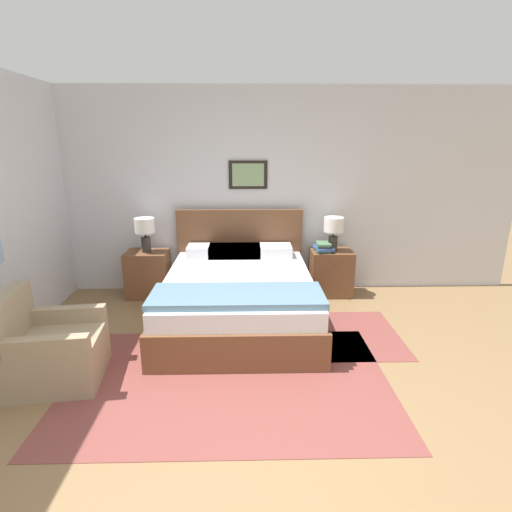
{
  "coord_description": "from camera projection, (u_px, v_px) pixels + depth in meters",
  "views": [
    {
      "loc": [
        -0.01,
        -1.99,
        1.94
      ],
      "look_at": [
        0.08,
        1.74,
        0.86
      ],
      "focal_mm": 28.0,
      "sensor_mm": 36.0,
      "label": 1
    }
  ],
  "objects": [
    {
      "name": "book_slim_near_top",
      "position": [
        324.0,
        244.0,
        5.03
      ],
      "size": [
        0.17,
        0.23,
        0.03
      ],
      "rotation": [
        0.0,
        0.0,
        -0.01
      ],
      "color": "#4C7551",
      "rests_on": "book_novel_upper"
    },
    {
      "name": "bed",
      "position": [
        239.0,
        295.0,
        4.39
      ],
      "size": [
        1.62,
        2.06,
        1.09
      ],
      "color": "brown",
      "rests_on": "ground_plane"
    },
    {
      "name": "wall_back",
      "position": [
        247.0,
        192.0,
        5.15
      ],
      "size": [
        7.04,
        0.09,
        2.6
      ],
      "color": "silver",
      "rests_on": "ground_plane"
    },
    {
      "name": "nightstand_near_window",
      "position": [
        148.0,
        274.0,
        5.13
      ],
      "size": [
        0.53,
        0.43,
        0.59
      ],
      "color": "brown",
      "rests_on": "ground_plane"
    },
    {
      "name": "book_thick_bottom",
      "position": [
        323.0,
        250.0,
        5.06
      ],
      "size": [
        0.22,
        0.23,
        0.03
      ],
      "rotation": [
        0.0,
        0.0,
        -0.16
      ],
      "color": "#4C7551",
      "rests_on": "nightstand_by_door"
    },
    {
      "name": "table_lamp_by_door",
      "position": [
        334.0,
        228.0,
        5.01
      ],
      "size": [
        0.25,
        0.25,
        0.43
      ],
      "color": "#2D2823",
      "rests_on": "nightstand_by_door"
    },
    {
      "name": "nightstand_by_door",
      "position": [
        331.0,
        272.0,
        5.19
      ],
      "size": [
        0.53,
        0.43,
        0.59
      ],
      "color": "brown",
      "rests_on": "ground_plane"
    },
    {
      "name": "book_hardcover_middle",
      "position": [
        323.0,
        248.0,
        5.05
      ],
      "size": [
        0.24,
        0.3,
        0.03
      ],
      "rotation": [
        0.0,
        0.0,
        0.14
      ],
      "color": "#335693",
      "rests_on": "book_thick_bottom"
    },
    {
      "name": "area_rug_bedside",
      "position": [
        357.0,
        334.0,
        4.16
      ],
      "size": [
        0.85,
        1.11,
        0.01
      ],
      "color": "brown",
      "rests_on": "ground_plane"
    },
    {
      "name": "table_lamp_near_window",
      "position": [
        145.0,
        229.0,
        4.96
      ],
      "size": [
        0.25,
        0.25,
        0.43
      ],
      "color": "#2D2823",
      "rests_on": "nightstand_near_window"
    },
    {
      "name": "ground_plane",
      "position": [
        250.0,
        469.0,
        2.44
      ],
      "size": [
        16.0,
        16.0,
        0.0
      ],
      "primitive_type": "plane",
      "color": "olive"
    },
    {
      "name": "book_novel_upper",
      "position": [
        324.0,
        246.0,
        5.04
      ],
      "size": [
        0.18,
        0.26,
        0.03
      ],
      "rotation": [
        0.0,
        0.0,
        -0.13
      ],
      "color": "#232328",
      "rests_on": "book_hardcover_middle"
    },
    {
      "name": "armchair",
      "position": [
        50.0,
        351.0,
        3.3
      ],
      "size": [
        0.8,
        0.76,
        0.79
      ],
      "rotation": [
        0.0,
        0.0,
        -1.45
      ],
      "color": "#998466",
      "rests_on": "ground_plane"
    },
    {
      "name": "area_rug_main",
      "position": [
        229.0,
        380.0,
        3.35
      ],
      "size": [
        2.68,
        1.75,
        0.01
      ],
      "color": "brown",
      "rests_on": "ground_plane"
    }
  ]
}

